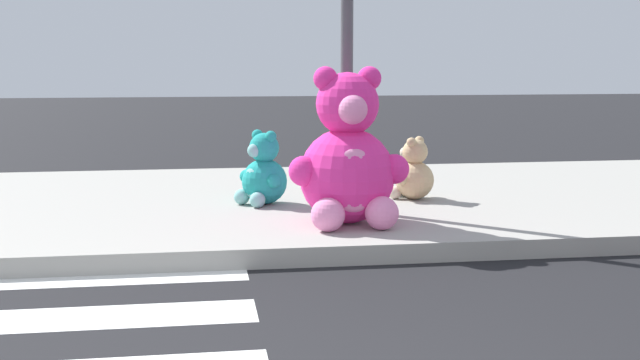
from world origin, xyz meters
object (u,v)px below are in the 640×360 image
at_px(plush_brown, 352,169).
at_px(plush_tan, 413,174).
at_px(plush_pink_large, 348,162).
at_px(plush_teal, 263,175).
at_px(sign_pole, 347,18).

height_order(plush_brown, plush_tan, plush_tan).
bearing_deg(plush_pink_large, plush_tan, 51.87).
relative_size(plush_pink_large, plush_teal, 1.86).
bearing_deg(plush_brown, plush_tan, -47.95).
relative_size(plush_pink_large, plush_brown, 2.21).
bearing_deg(plush_teal, plush_brown, 32.83).
height_order(sign_pole, plush_tan, sign_pole).
relative_size(sign_pole, plush_pink_large, 2.48).
relative_size(sign_pole, plush_brown, 5.49).
bearing_deg(plush_tan, plush_brown, 132.05).
distance_m(sign_pole, plush_pink_large, 1.32).
xyz_separation_m(plush_pink_large, plush_brown, (0.34, 1.62, -0.28)).
distance_m(plush_brown, plush_teal, 1.15).
height_order(sign_pole, plush_pink_large, sign_pole).
bearing_deg(sign_pole, plush_pink_large, -99.21).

